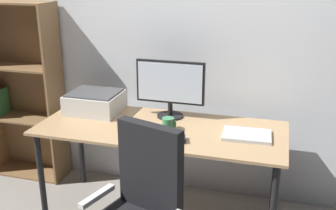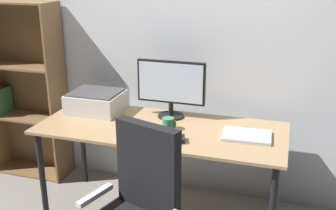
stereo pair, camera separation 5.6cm
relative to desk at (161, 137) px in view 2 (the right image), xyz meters
The scene contains 9 objects.
back_wall 0.83m from the desk, 90.00° to the left, with size 6.40×0.10×2.60m, color silver.
desk is the anchor object (origin of this frame).
monitor 0.39m from the desk, 87.95° to the left, with size 0.52×0.20×0.43m.
keyboard 0.22m from the desk, 94.41° to the right, with size 0.29×0.11×0.02m, color black.
mouse 0.29m from the desk, 44.29° to the right, with size 0.06×0.10×0.03m, color black.
coffee_mug 0.14m from the desk, 24.31° to the right, with size 0.10×0.08×0.09m.
laptop 0.61m from the desk, ahead, with size 0.32×0.23×0.02m, color #B7BABC.
printer 0.63m from the desk, 164.63° to the left, with size 0.40×0.34×0.16m.
bookshelf 1.44m from the desk, 165.42° to the left, with size 0.69×0.28×1.55m.
Camera 2 is at (0.83, -2.48, 1.81)m, focal length 42.47 mm.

